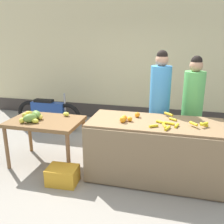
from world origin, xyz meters
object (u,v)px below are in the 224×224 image
Objects in this scene: produce_sack at (107,136)px; produce_crate at (63,175)px; vendor_woman_blue_shirt at (159,107)px; parked_motorcycle at (48,112)px; vendor_woman_green_shirt at (192,110)px.

produce_crate is at bearing -104.00° from produce_sack.
parked_motorcycle is (-2.57, 0.84, -0.55)m from vendor_woman_blue_shirt.
produce_sack reaches higher than produce_crate.
vendor_woman_blue_shirt is at bearing 42.52° from produce_crate.
vendor_woman_blue_shirt is 1.05× the size of vendor_woman_green_shirt.
vendor_woman_green_shirt is (0.54, 0.08, -0.04)m from vendor_woman_blue_shirt.
vendor_woman_blue_shirt reaches higher than vendor_woman_green_shirt.
vendor_woman_blue_shirt is 0.55m from vendor_woman_green_shirt.
vendor_woman_green_shirt is 3.23m from parked_motorcycle.
parked_motorcycle reaches higher than produce_crate.
vendor_woman_green_shirt is 1.13× the size of parked_motorcycle.
vendor_woman_green_shirt is 3.28× the size of produce_sack.
vendor_woman_green_shirt is 4.10× the size of produce_crate.
produce_crate is 0.80× the size of produce_sack.
vendor_woman_green_shirt is 1.62m from produce_sack.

